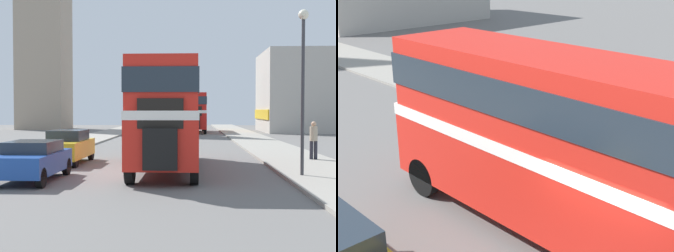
% 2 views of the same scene
% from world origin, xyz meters
% --- Properties ---
extents(ground_plane, '(120.00, 120.00, 0.00)m').
position_xyz_m(ground_plane, '(0.00, 0.00, 0.00)').
color(ground_plane, slate).
extents(sidewalk_right, '(3.50, 120.00, 0.12)m').
position_xyz_m(sidewalk_right, '(6.75, 0.00, 0.06)').
color(sidewalk_right, gray).
rests_on(sidewalk_right, ground_plane).
extents(double_decker_bus, '(2.41, 9.94, 4.18)m').
position_xyz_m(double_decker_bus, '(0.77, 1.62, 2.49)').
color(double_decker_bus, red).
rests_on(double_decker_bus, ground_plane).
extents(bus_distant, '(2.53, 9.92, 4.26)m').
position_xyz_m(bus_distant, '(2.05, 34.25, 2.53)').
color(bus_distant, red).
rests_on(bus_distant, ground_plane).
extents(car_parked_near, '(1.82, 3.90, 1.36)m').
position_xyz_m(car_parked_near, '(-3.76, -1.76, 0.72)').
color(car_parked_near, '#1E479E').
rests_on(car_parked_near, ground_plane).
extents(car_parked_mid, '(1.67, 4.08, 1.52)m').
position_xyz_m(car_parked_mid, '(-3.91, 3.49, 0.78)').
color(car_parked_mid, gold).
rests_on(car_parked_mid, ground_plane).
extents(pedestrian_walking, '(0.36, 0.36, 1.79)m').
position_xyz_m(pedestrian_walking, '(7.49, 4.70, 1.13)').
color(pedestrian_walking, '#282833').
rests_on(pedestrian_walking, sidewalk_right).
extents(street_lamp, '(0.36, 0.36, 5.86)m').
position_xyz_m(street_lamp, '(5.68, -0.77, 3.96)').
color(street_lamp, '#38383D').
rests_on(street_lamp, sidewalk_right).
extents(shop_building_block, '(16.18, 10.66, 9.04)m').
position_xyz_m(shop_building_block, '(17.86, 36.46, 4.52)').
color(shop_building_block, '#B2ADA3').
rests_on(shop_building_block, ground_plane).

